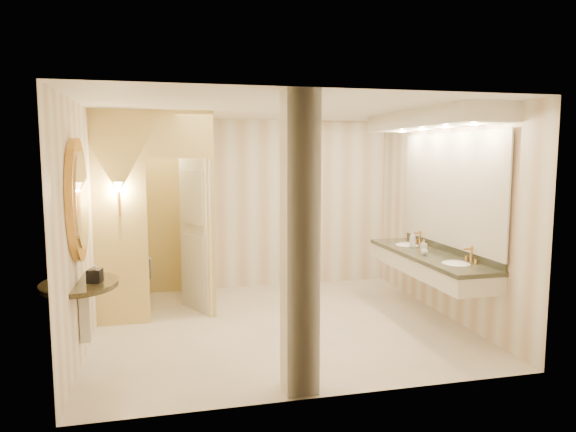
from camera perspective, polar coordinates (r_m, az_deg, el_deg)
name	(u,v)px	position (r m, az deg, el deg)	size (l,w,h in m)	color
floor	(280,325)	(6.65, -0.94, -12.00)	(4.50, 4.50, 0.00)	silver
ceiling	(279,109)	(6.32, -0.99, 11.85)	(4.50, 4.50, 0.00)	silver
wall_back	(253,204)	(8.30, -3.90, 1.30)	(4.50, 0.02, 2.70)	silver
wall_front	(329,248)	(4.44, 4.55, -3.55)	(4.50, 0.02, 2.70)	silver
wall_left	(86,225)	(6.27, -21.49, -0.95)	(0.02, 4.00, 2.70)	silver
wall_right	(444,215)	(7.17, 16.90, 0.15)	(0.02, 4.00, 2.70)	silver
toilet_closet	(184,211)	(7.17, -11.46, 0.59)	(1.50, 1.55, 2.70)	#F5DB80
wall_sconce	(118,189)	(6.62, -18.32, 2.89)	(0.14, 0.14, 0.42)	#D08E42
vanity	(433,195)	(6.84, 15.82, 2.22)	(0.75, 2.56, 2.09)	beige
console_shelf	(79,236)	(5.52, -22.22, -2.10)	(0.94, 0.94, 1.92)	black
pillar	(300,245)	(4.57, 1.32, -3.22)	(0.30, 0.30, 2.70)	beige
tissue_box	(95,276)	(5.52, -20.66, -6.23)	(0.13, 0.13, 0.13)	black
toilet	(132,278)	(7.87, -16.95, -6.59)	(0.40, 0.71, 0.72)	white
soap_bottle_a	(424,245)	(7.09, 14.85, -3.14)	(0.07, 0.07, 0.15)	beige
soap_bottle_b	(425,250)	(6.79, 14.93, -3.70)	(0.09, 0.09, 0.12)	silver
soap_bottle_c	(413,239)	(7.29, 13.68, -2.49)	(0.09, 0.09, 0.23)	#C6B28C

